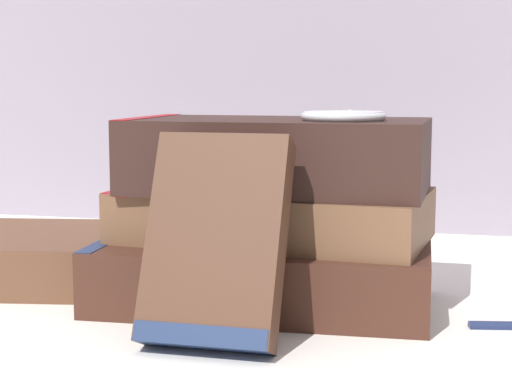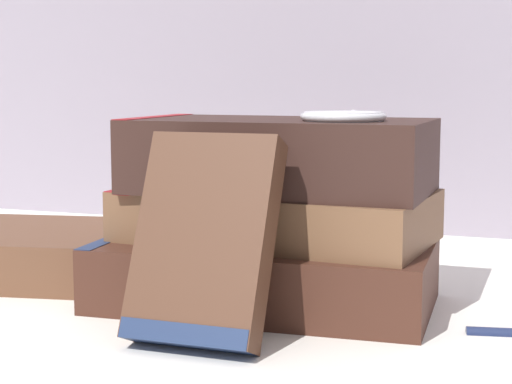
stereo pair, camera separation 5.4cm
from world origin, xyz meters
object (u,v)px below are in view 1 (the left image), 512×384
at_px(book_leaning_front, 215,248).
at_px(book_flat_middle, 266,214).
at_px(pocket_watch, 344,116).
at_px(book_flat_bottom, 256,273).
at_px(book_flat_top, 270,155).

bearing_deg(book_leaning_front, book_flat_middle, 87.77).
bearing_deg(pocket_watch, book_flat_bottom, 178.13).
bearing_deg(pocket_watch, book_leaning_front, -123.59).
distance_m(book_flat_top, book_leaning_front, 0.12).
bearing_deg(book_flat_middle, book_flat_bottom, -101.33).
height_order(book_flat_bottom, book_leaning_front, book_leaning_front).
bearing_deg(book_flat_middle, book_flat_top, -40.82).
height_order(book_flat_middle, pocket_watch, pocket_watch).
bearing_deg(pocket_watch, book_flat_middle, 164.43).
distance_m(book_flat_bottom, pocket_watch, 0.13).
xyz_separation_m(book_flat_bottom, book_leaning_front, (-0.00, -0.09, 0.04)).
bearing_deg(book_leaning_front, pocket_watch, 56.41).
bearing_deg(book_flat_middle, pocket_watch, -11.21).
relative_size(book_flat_bottom, book_leaning_front, 1.88).
relative_size(book_flat_top, book_leaning_front, 1.63).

